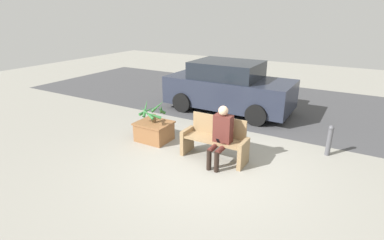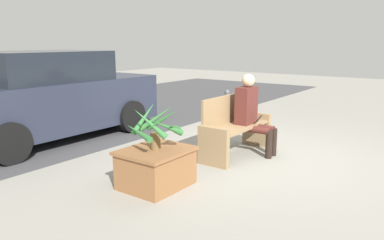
{
  "view_description": "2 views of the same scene",
  "coord_description": "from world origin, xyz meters",
  "px_view_note": "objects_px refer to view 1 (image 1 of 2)",
  "views": [
    {
      "loc": [
        2.55,
        -5.04,
        3.12
      ],
      "look_at": [
        -0.88,
        0.82,
        0.65
      ],
      "focal_mm": 28.0,
      "sensor_mm": 36.0,
      "label": 1
    },
    {
      "loc": [
        -5.21,
        -2.41,
        1.79
      ],
      "look_at": [
        -0.78,
        0.81,
        0.64
      ],
      "focal_mm": 35.0,
      "sensor_mm": 36.0,
      "label": 2
    }
  ],
  "objects_px": {
    "person_seated": "(221,133)",
    "planter_box": "(154,131)",
    "parked_car": "(228,87)",
    "bollard_post": "(329,140)",
    "potted_plant": "(153,111)",
    "bench": "(215,140)"
  },
  "relations": [
    {
      "from": "person_seated",
      "to": "planter_box",
      "type": "distance_m",
      "value": 2.07
    },
    {
      "from": "parked_car",
      "to": "bollard_post",
      "type": "relative_size",
      "value": 5.56
    },
    {
      "from": "planter_box",
      "to": "potted_plant",
      "type": "xyz_separation_m",
      "value": [
        0.0,
        -0.01,
        0.52
      ]
    },
    {
      "from": "planter_box",
      "to": "bollard_post",
      "type": "xyz_separation_m",
      "value": [
        3.96,
        1.33,
        0.12
      ]
    },
    {
      "from": "potted_plant",
      "to": "bollard_post",
      "type": "distance_m",
      "value": 4.2
    },
    {
      "from": "parked_car",
      "to": "bollard_post",
      "type": "xyz_separation_m",
      "value": [
        3.34,
        -1.89,
        -0.41
      ]
    },
    {
      "from": "parked_car",
      "to": "bollard_post",
      "type": "height_order",
      "value": "parked_car"
    },
    {
      "from": "potted_plant",
      "to": "bollard_post",
      "type": "xyz_separation_m",
      "value": [
        3.96,
        1.34,
        -0.4
      ]
    },
    {
      "from": "person_seated",
      "to": "parked_car",
      "type": "relative_size",
      "value": 0.32
    },
    {
      "from": "bench",
      "to": "planter_box",
      "type": "relative_size",
      "value": 1.73
    },
    {
      "from": "potted_plant",
      "to": "person_seated",
      "type": "bearing_deg",
      "value": -7.71
    },
    {
      "from": "bench",
      "to": "planter_box",
      "type": "bearing_deg",
      "value": 176.75
    },
    {
      "from": "potted_plant",
      "to": "parked_car",
      "type": "height_order",
      "value": "parked_car"
    },
    {
      "from": "person_seated",
      "to": "planter_box",
      "type": "xyz_separation_m",
      "value": [
        -2.0,
        0.28,
        -0.45
      ]
    },
    {
      "from": "bench",
      "to": "potted_plant",
      "type": "xyz_separation_m",
      "value": [
        -1.77,
        0.09,
        0.35
      ]
    },
    {
      "from": "bollard_post",
      "to": "bench",
      "type": "bearing_deg",
      "value": -146.74
    },
    {
      "from": "planter_box",
      "to": "bollard_post",
      "type": "distance_m",
      "value": 4.18
    },
    {
      "from": "parked_car",
      "to": "person_seated",
      "type": "bearing_deg",
      "value": -68.5
    },
    {
      "from": "person_seated",
      "to": "bollard_post",
      "type": "bearing_deg",
      "value": 39.44
    },
    {
      "from": "planter_box",
      "to": "potted_plant",
      "type": "distance_m",
      "value": 0.52
    },
    {
      "from": "bench",
      "to": "parked_car",
      "type": "relative_size",
      "value": 0.37
    },
    {
      "from": "parked_car",
      "to": "potted_plant",
      "type": "bearing_deg",
      "value": -100.76
    }
  ]
}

